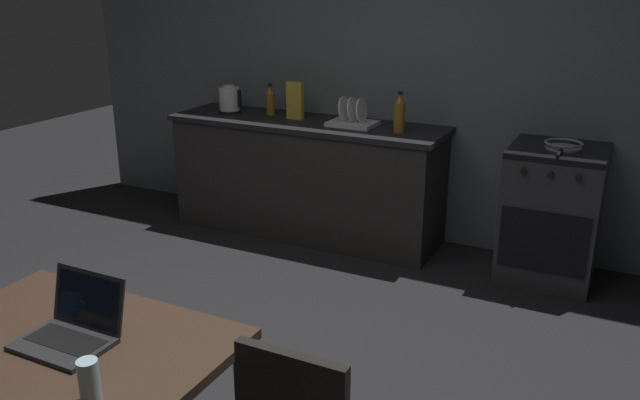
{
  "coord_description": "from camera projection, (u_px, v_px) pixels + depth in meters",
  "views": [
    {
      "loc": [
        1.64,
        -2.24,
        1.95
      ],
      "look_at": [
        0.14,
        0.75,
        0.8
      ],
      "focal_mm": 36.61,
      "sensor_mm": 36.0,
      "label": 1
    }
  ],
  "objects": [
    {
      "name": "dining_table",
      "position": [
        60.0,
        367.0,
        2.28
      ],
      "size": [
        1.12,
        0.86,
        0.74
      ],
      "color": "#332319",
      "rests_on": "ground_plane"
    },
    {
      "name": "stove_oven",
      "position": [
        551.0,
        214.0,
        4.34
      ],
      "size": [
        0.6,
        0.62,
        0.91
      ],
      "color": "#2D2D30",
      "rests_on": "ground_plane"
    },
    {
      "name": "bottle",
      "position": [
        400.0,
        113.0,
        4.56
      ],
      "size": [
        0.08,
        0.08,
        0.29
      ],
      "color": "#8C601E",
      "rests_on": "kitchen_counter"
    },
    {
      "name": "dish_rack",
      "position": [
        353.0,
        119.0,
        4.79
      ],
      "size": [
        0.34,
        0.26,
        0.21
      ],
      "color": "silver",
      "rests_on": "kitchen_counter"
    },
    {
      "name": "cereal_box",
      "position": [
        295.0,
        101.0,
        4.99
      ],
      "size": [
        0.13,
        0.05,
        0.29
      ],
      "color": "gold",
      "rests_on": "kitchen_counter"
    },
    {
      "name": "ground_plane",
      "position": [
        227.0,
        394.0,
        3.22
      ],
      "size": [
        12.0,
        12.0,
        0.0
      ],
      "primitive_type": "plane",
      "color": "black"
    },
    {
      "name": "laptop",
      "position": [
        71.0,
        329.0,
        2.28
      ],
      "size": [
        0.32,
        0.28,
        0.22
      ],
      "rotation": [
        0.0,
        0.0,
        0.03
      ],
      "color": "#232326",
      "rests_on": "dining_table"
    },
    {
      "name": "back_wall",
      "position": [
        445.0,
        54.0,
        4.7
      ],
      "size": [
        6.4,
        0.1,
        2.84
      ],
      "primitive_type": "cube",
      "color": "slate",
      "rests_on": "ground_plane"
    },
    {
      "name": "frying_pan",
      "position": [
        563.0,
        145.0,
        4.15
      ],
      "size": [
        0.24,
        0.41,
        0.05
      ],
      "color": "gray",
      "rests_on": "stove_oven"
    },
    {
      "name": "kitchen_counter",
      "position": [
        307.0,
        177.0,
        5.12
      ],
      "size": [
        2.16,
        0.64,
        0.91
      ],
      "color": "#282623",
      "rests_on": "ground_plane"
    },
    {
      "name": "electric_kettle",
      "position": [
        229.0,
        100.0,
        5.23
      ],
      "size": [
        0.19,
        0.17,
        0.22
      ],
      "color": "black",
      "rests_on": "kitchen_counter"
    },
    {
      "name": "drinking_glass",
      "position": [
        89.0,
        381.0,
        1.95
      ],
      "size": [
        0.06,
        0.06,
        0.14
      ],
      "color": "#99B7C6",
      "rests_on": "dining_table"
    },
    {
      "name": "bottle_b",
      "position": [
        270.0,
        100.0,
        5.16
      ],
      "size": [
        0.07,
        0.07,
        0.25
      ],
      "color": "#8C601E",
      "rests_on": "kitchen_counter"
    }
  ]
}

